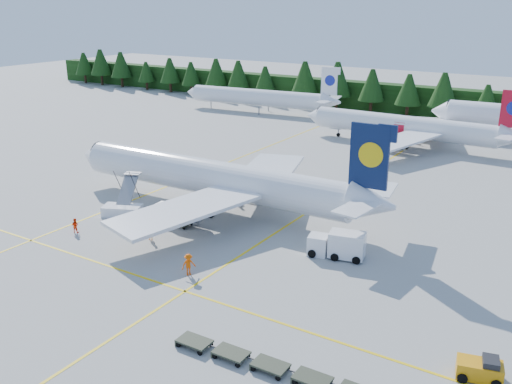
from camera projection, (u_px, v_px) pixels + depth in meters
The scene contains 16 objects.
ground at pixel (176, 250), 55.51m from camera, with size 320.00×320.00×0.00m, color #9B9C96.
taxi_stripe_a at pixel (191, 177), 78.63m from camera, with size 0.25×120.00×0.01m, color yellow.
taxi_stripe_b at pixel (322, 203), 68.50m from camera, with size 0.25×120.00×0.01m, color yellow.
taxi_stripe_cross at pixel (132, 274), 50.70m from camera, with size 80.00×0.25×0.01m, color yellow.
treeline_hedge at pixel (426, 101), 120.27m from camera, with size 220.00×4.00×6.00m, color black.
airliner_navy at pixel (205, 177), 66.29m from camera, with size 41.37×34.05×12.03m.
airliner_red at pixel (399, 126), 95.43m from camera, with size 36.19×29.79×10.52m.
airliner_far_left at pixel (252, 97), 123.86m from camera, with size 35.89×6.70×10.44m.
airstairs at pixel (123, 207), 64.71m from camera, with size 5.18×6.54×3.85m.
service_truck at pixel (337, 244), 53.74m from camera, with size 5.61×3.04×2.57m.
baggage_tug at pixel (481, 369), 36.42m from camera, with size 3.10×2.15×1.51m.
dolly_train at pixel (270, 365), 37.31m from camera, with size 14.24×2.49×0.14m.
uld_pair at pixel (172, 214), 61.97m from camera, with size 4.94×2.07×1.63m.
crew_a at pixel (150, 232), 57.70m from camera, with size 0.61×0.40×1.68m, color orange.
crew_b at pixel (75, 225), 59.63m from camera, with size 0.75×0.59×1.55m, color #F52F05.
crew_c at pixel (189, 265), 50.23m from camera, with size 0.83×0.56×2.02m, color #ED5405.
Camera 1 is at (33.75, -38.78, 23.07)m, focal length 40.00 mm.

